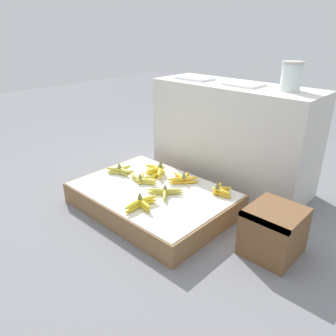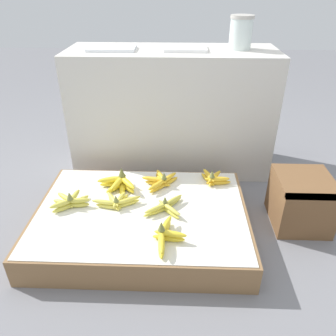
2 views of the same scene
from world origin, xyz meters
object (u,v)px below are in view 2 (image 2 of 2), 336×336
banana_bunch_front_midright (165,235)px  banana_bunch_back_right (213,178)px  banana_bunch_back_midright (161,181)px  glass_jar (241,32)px  banana_bunch_middle_left (70,201)px  wooden_crate (301,201)px  banana_bunch_middle_midright (166,207)px  banana_bunch_back_midleft (120,183)px  foam_tray_white (185,48)px  banana_bunch_middle_midleft (117,202)px

banana_bunch_front_midright → banana_bunch_back_right: size_ratio=1.45×
banana_bunch_back_midright → glass_jar: 0.99m
banana_bunch_middle_left → banana_bunch_front_midright: bearing=-25.8°
banana_bunch_middle_left → glass_jar: (0.90, 0.75, 0.70)m
wooden_crate → banana_bunch_middle_midright: wooden_crate is taller
banana_bunch_back_right → banana_bunch_middle_left: bearing=-161.9°
wooden_crate → banana_bunch_middle_midright: 0.72m
banana_bunch_middle_left → banana_bunch_back_midleft: banana_bunch_back_midleft is taller
wooden_crate → foam_tray_white: size_ratio=1.22×
banana_bunch_middle_midright → glass_jar: (0.41, 0.77, 0.70)m
glass_jar → banana_bunch_front_midright: bearing=-112.3°
banana_bunch_back_right → foam_tray_white: size_ratio=0.68×
glass_jar → banana_bunch_middle_midright: bearing=-118.0°
wooden_crate → foam_tray_white: (-0.63, 0.61, 0.66)m
banana_bunch_back_midleft → banana_bunch_back_midright: bearing=9.7°
banana_bunch_front_midright → banana_bunch_middle_midright: size_ratio=1.25×
banana_bunch_back_midleft → banana_bunch_back_midright: (0.22, 0.04, -0.01)m
banana_bunch_middle_left → banana_bunch_middle_midleft: (0.24, 0.01, -0.00)m
banana_bunch_back_right → foam_tray_white: foam_tray_white is taller
banana_bunch_middle_midright → banana_bunch_front_midright: bearing=-88.5°
banana_bunch_front_midright → banana_bunch_back_midleft: bearing=123.4°
banana_bunch_middle_left → glass_jar: glass_jar is taller
glass_jar → banana_bunch_middle_midleft: bearing=-131.8°
foam_tray_white → banana_bunch_back_midright: bearing=-103.5°
banana_bunch_front_midright → banana_bunch_middle_midright: (-0.01, 0.22, -0.01)m
wooden_crate → banana_bunch_back_midright: bearing=172.3°
banana_bunch_back_midleft → banana_bunch_back_right: 0.52m
banana_bunch_middle_midleft → foam_tray_white: foam_tray_white is taller
wooden_crate → glass_jar: 1.02m
wooden_crate → banana_bunch_back_right: size_ratio=1.79×
banana_bunch_front_midright → banana_bunch_middle_midleft: (-0.26, 0.25, -0.01)m
banana_bunch_middle_midleft → banana_bunch_back_midleft: banana_bunch_back_midleft is taller
banana_bunch_front_midright → glass_jar: 1.27m
banana_bunch_back_midright → foam_tray_white: (0.12, 0.51, 0.61)m
banana_bunch_back_right → wooden_crate: bearing=-16.8°
banana_bunch_back_midleft → banana_bunch_back_midright: 0.23m
wooden_crate → banana_bunch_middle_midleft: wooden_crate is taller
banana_bunch_back_right → glass_jar: size_ratio=0.91×
banana_bunch_middle_midleft → banana_bunch_back_right: bearing=24.8°
banana_bunch_middle_left → banana_bunch_back_midleft: bearing=36.7°
wooden_crate → banana_bunch_back_midleft: (-0.97, 0.06, 0.05)m
banana_bunch_back_midleft → banana_bunch_back_midright: size_ratio=1.03×
banana_bunch_middle_midright → banana_bunch_back_right: banana_bunch_back_right is taller
banana_bunch_middle_midleft → wooden_crate: bearing=5.7°
banana_bunch_back_right → banana_bunch_front_midright: bearing=-117.5°
banana_bunch_back_midright → glass_jar: (0.45, 0.54, 0.70)m
banana_bunch_middle_midleft → banana_bunch_back_midright: size_ratio=1.13×
banana_bunch_middle_midleft → banana_bunch_back_midleft: 0.16m
banana_bunch_middle_midright → banana_bunch_back_right: size_ratio=1.16×
banana_bunch_middle_midright → banana_bunch_back_right: bearing=46.1°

